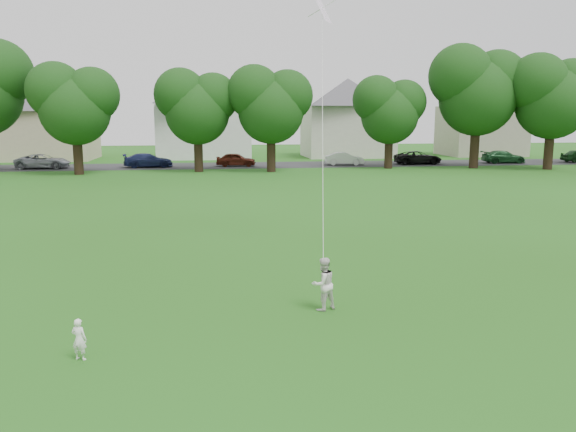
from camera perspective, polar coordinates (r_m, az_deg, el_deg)
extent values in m
plane|color=#204E11|center=(11.54, -11.25, -13.39)|extent=(160.00, 160.00, 0.00)
cube|color=#2D2D30|center=(52.77, -8.57, 5.07)|extent=(90.00, 7.00, 0.01)
imported|color=white|center=(11.54, -20.45, -11.66)|extent=(0.35, 0.29, 0.82)
imported|color=silver|center=(13.42, 3.60, -6.90)|extent=(0.77, 0.70, 1.28)
plane|color=white|center=(19.95, 3.48, 20.33)|extent=(0.91, 1.15, 0.93)
cylinder|color=white|center=(16.23, 3.53, 9.93)|extent=(0.01, 0.01, 9.89)
cylinder|color=black|center=(47.23, -20.56, 6.00)|extent=(0.73, 0.73, 3.37)
cylinder|color=black|center=(47.09, -9.09, 6.44)|extent=(0.72, 0.72, 3.26)
cylinder|color=black|center=(46.47, -1.72, 6.58)|extent=(0.73, 0.73, 3.36)
cylinder|color=black|center=(50.30, 10.18, 6.55)|extent=(0.71, 0.71, 3.11)
cylinder|color=black|center=(52.48, 18.43, 6.91)|extent=(0.80, 0.80, 4.15)
cylinder|color=black|center=(53.49, 24.98, 6.35)|extent=(0.77, 0.77, 3.80)
imported|color=gray|center=(53.76, -23.63, 5.11)|extent=(4.61, 2.24, 1.26)
imported|color=#161E47|center=(52.03, -14.03, 5.51)|extent=(4.51, 2.30, 1.25)
imported|color=#4F1B0F|center=(51.76, -5.31, 5.73)|extent=(3.73, 1.82, 1.23)
imported|color=silver|center=(53.17, 5.73, 5.82)|extent=(3.74, 1.65, 1.20)
imported|color=black|center=(55.29, 13.07, 5.80)|extent=(4.49, 2.11, 1.24)
imported|color=#184821|center=(58.93, 21.05, 5.63)|extent=(4.26, 1.97, 1.21)
cube|color=beige|center=(64.81, -22.93, 7.54)|extent=(8.70, 7.62, 5.03)
pyramid|color=#4B494E|center=(64.86, -23.26, 12.19)|extent=(12.55, 12.55, 2.77)
cube|color=white|center=(62.60, -8.53, 8.50)|extent=(9.89, 6.87, 5.79)
pyramid|color=#4B494E|center=(62.73, -8.68, 14.06)|extent=(14.27, 14.27, 3.19)
cube|color=beige|center=(64.42, 6.01, 8.52)|extent=(9.51, 7.56, 5.60)
pyramid|color=#4B494E|center=(64.52, 6.11, 13.75)|extent=(13.72, 13.72, 3.08)
cube|color=#AFA891|center=(69.95, 18.99, 8.19)|extent=(8.44, 7.18, 5.68)
pyramid|color=#4B494E|center=(70.05, 19.28, 13.06)|extent=(12.18, 12.18, 3.12)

